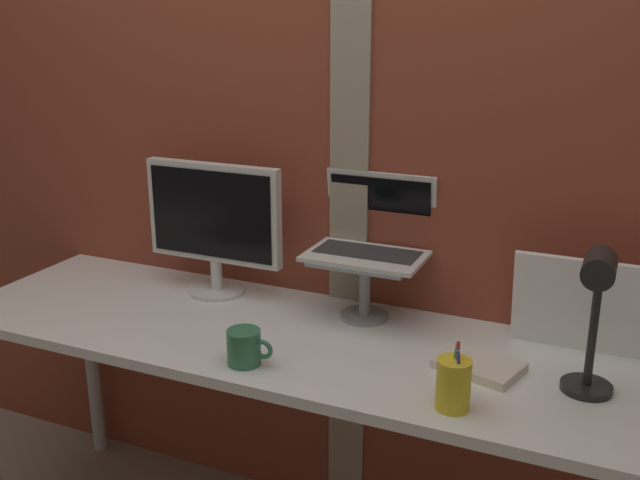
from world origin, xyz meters
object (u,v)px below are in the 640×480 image
(monitor, at_px, (214,219))
(laptop, at_px, (373,231))
(coffee_mug, at_px, (245,347))
(desk_lamp, at_px, (595,308))
(whiteboard_panel, at_px, (593,307))
(pen_cup, at_px, (454,384))

(monitor, bearing_deg, laptop, 7.38)
(laptop, bearing_deg, coffee_mug, -110.64)
(monitor, height_order, desk_lamp, monitor)
(laptop, xyz_separation_m, whiteboard_panel, (0.62, -0.04, -0.12))
(monitor, relative_size, laptop, 1.35)
(pen_cup, bearing_deg, desk_lamp, 29.87)
(laptop, bearing_deg, monitor, -172.62)
(monitor, xyz_separation_m, coffee_mug, (0.33, -0.39, -0.20))
(whiteboard_panel, bearing_deg, pen_cup, -121.67)
(desk_lamp, bearing_deg, pen_cup, -150.13)
(monitor, distance_m, laptop, 0.50)
(pen_cup, xyz_separation_m, coffee_mug, (-0.53, -0.00, -0.01))
(whiteboard_panel, xyz_separation_m, pen_cup, (-0.26, -0.42, -0.07))
(pen_cup, distance_m, coffee_mug, 0.53)
(desk_lamp, bearing_deg, monitor, 168.00)
(monitor, bearing_deg, whiteboard_panel, 1.10)
(whiteboard_panel, height_order, coffee_mug, whiteboard_panel)
(pen_cup, bearing_deg, laptop, 128.16)
(whiteboard_panel, xyz_separation_m, coffee_mug, (-0.79, -0.42, -0.08))
(whiteboard_panel, height_order, pen_cup, whiteboard_panel)
(desk_lamp, bearing_deg, coffee_mug, -169.11)
(desk_lamp, bearing_deg, whiteboard_panel, 92.71)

